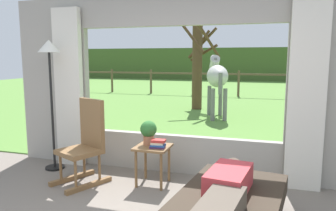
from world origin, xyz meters
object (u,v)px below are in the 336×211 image
at_px(side_table, 153,153).
at_px(horse, 217,77).
at_px(book_stack, 158,144).
at_px(floor_lamp_left, 50,66).
at_px(reclining_person, 226,189).
at_px(potted_plant, 149,131).
at_px(pasture_tree, 198,64).
at_px(rocking_chair, 86,142).

height_order(side_table, horse, horse).
height_order(book_stack, floor_lamp_left, floor_lamp_left).
bearing_deg(book_stack, side_table, 146.46).
height_order(reclining_person, potted_plant, potted_plant).
height_order(floor_lamp_left, pasture_tree, pasture_tree).
distance_m(rocking_chair, book_stack, 0.98).
bearing_deg(pasture_tree, side_table, -83.10).
bearing_deg(side_table, book_stack, -33.54).
relative_size(side_table, horse, 0.29).
bearing_deg(side_table, pasture_tree, 96.90).
xyz_separation_m(reclining_person, book_stack, (-1.01, 1.09, 0.05)).
relative_size(reclining_person, book_stack, 6.90).
relative_size(reclining_person, side_table, 2.76).
relative_size(horse, pasture_tree, 0.64).
relative_size(rocking_chair, horse, 0.62).
height_order(rocking_chair, floor_lamp_left, floor_lamp_left).
distance_m(rocking_chair, side_table, 0.91).
distance_m(book_stack, pasture_tree, 6.61).
bearing_deg(side_table, floor_lamp_left, 174.81).
bearing_deg(book_stack, rocking_chair, -173.17).
relative_size(side_table, book_stack, 2.50).
bearing_deg(potted_plant, side_table, -36.87).
height_order(floor_lamp_left, horse, floor_lamp_left).
height_order(book_stack, horse, horse).
height_order(potted_plant, pasture_tree, pasture_tree).
relative_size(rocking_chair, side_table, 2.15).
bearing_deg(floor_lamp_left, side_table, -5.19).
bearing_deg(floor_lamp_left, horse, 71.11).
xyz_separation_m(potted_plant, horse, (0.13, 5.01, 0.45)).
bearing_deg(floor_lamp_left, book_stack, -6.93).
xyz_separation_m(rocking_chair, floor_lamp_left, (-0.75, 0.33, 1.01)).
bearing_deg(book_stack, potted_plant, 144.88).
xyz_separation_m(reclining_person, side_table, (-1.10, 1.16, -0.10)).
bearing_deg(potted_plant, reclining_person, -45.89).
relative_size(potted_plant, book_stack, 1.54).
distance_m(reclining_person, pasture_tree, 7.87).
distance_m(potted_plant, floor_lamp_left, 1.77).
height_order(reclining_person, horse, horse).
bearing_deg(reclining_person, side_table, 141.09).
bearing_deg(rocking_chair, floor_lamp_left, -178.21).
distance_m(potted_plant, pasture_tree, 6.45).
distance_m(floor_lamp_left, horse, 5.21).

